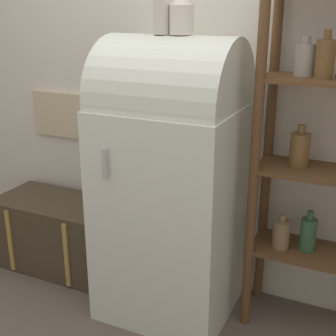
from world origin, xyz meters
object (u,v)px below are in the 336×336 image
refrigerator (172,176)px  vase_center (182,13)px  suitcase_trunk (59,233)px  vase_left (161,5)px

refrigerator → vase_center: (0.05, 0.00, 0.82)m
vase_center → suitcase_trunk: bearing=175.3°
suitcase_trunk → vase_center: bearing=-4.7°
refrigerator → vase_left: size_ratio=5.29×
refrigerator → vase_left: vase_left is taller
vase_left → vase_center: vase_left is taller
suitcase_trunk → vase_left: vase_left is taller
vase_left → suitcase_trunk: bearing=173.5°
refrigerator → vase_left: 0.86m
suitcase_trunk → vase_left: bearing=-6.5°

